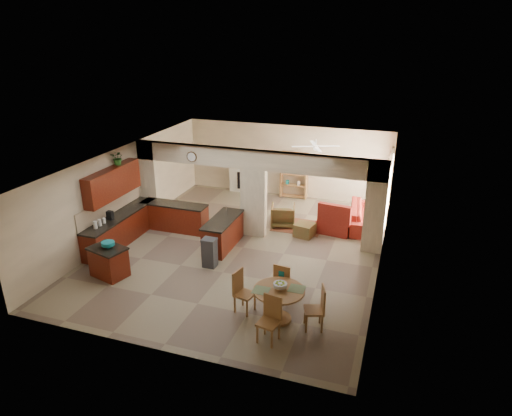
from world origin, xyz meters
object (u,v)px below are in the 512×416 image
(dining_table, at_px, (279,300))
(sofa, at_px, (365,216))
(armchair, at_px, (283,215))
(kitchen_island, at_px, (109,262))

(dining_table, height_order, sofa, dining_table)
(dining_table, xyz_separation_m, armchair, (-1.34, 5.22, -0.16))
(dining_table, relative_size, armchair, 1.44)
(dining_table, height_order, armchair, dining_table)
(kitchen_island, bearing_deg, armchair, 68.95)
(armchair, bearing_deg, kitchen_island, 40.09)
(kitchen_island, bearing_deg, sofa, 57.90)
(sofa, bearing_deg, kitchen_island, 126.61)
(kitchen_island, relative_size, dining_table, 0.95)
(sofa, xyz_separation_m, armchair, (-2.61, -0.86, 0.01))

